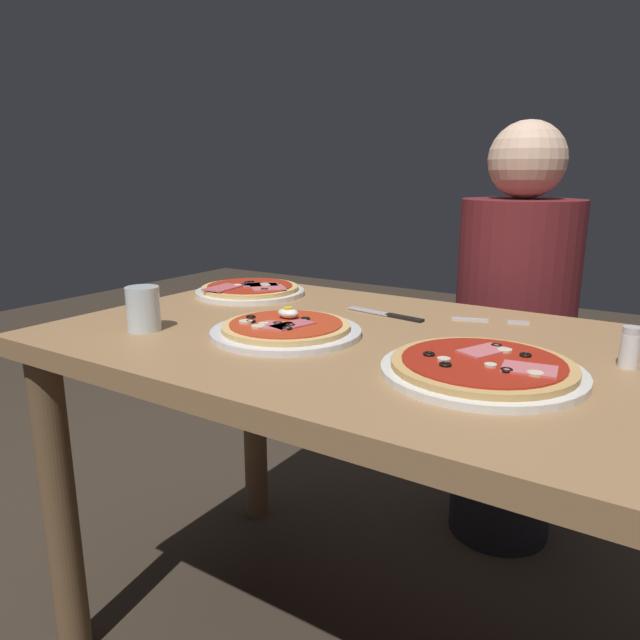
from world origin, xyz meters
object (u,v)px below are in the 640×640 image
(pizza_foreground, at_px, (286,329))
(pizza_across_right, at_px, (250,290))
(salt_shaker, at_px, (630,348))
(knife, at_px, (390,315))
(diner_person, at_px, (511,352))
(water_glass_near, at_px, (143,312))
(pizza_across_left, at_px, (482,368))
(fork, at_px, (484,320))
(dining_table, at_px, (365,395))

(pizza_foreground, distance_m, pizza_across_right, 0.41)
(pizza_across_right, height_order, salt_shaker, salt_shaker)
(knife, distance_m, salt_shaker, 0.49)
(pizza_across_right, bearing_deg, diner_person, 40.15)
(pizza_foreground, xyz_separation_m, diner_person, (0.24, 0.73, -0.19))
(water_glass_near, relative_size, salt_shaker, 1.31)
(knife, xyz_separation_m, diner_person, (0.14, 0.48, -0.18))
(knife, relative_size, salt_shaker, 2.92)
(pizza_across_left, distance_m, salt_shaker, 0.25)
(pizza_across_left, relative_size, fork, 2.04)
(water_glass_near, bearing_deg, pizza_across_left, 9.02)
(dining_table, relative_size, knife, 6.28)
(pizza_across_right, relative_size, salt_shaker, 4.17)
(pizza_foreground, relative_size, fork, 1.90)
(pizza_foreground, height_order, water_glass_near, water_glass_near)
(pizza_across_left, relative_size, water_glass_near, 3.57)
(dining_table, relative_size, salt_shaker, 18.34)
(fork, distance_m, salt_shaker, 0.34)
(water_glass_near, bearing_deg, dining_table, 26.50)
(pizza_across_left, xyz_separation_m, salt_shaker, (0.18, 0.17, 0.02))
(pizza_across_left, relative_size, diner_person, 0.27)
(pizza_foreground, relative_size, knife, 1.49)
(fork, relative_size, diner_person, 0.13)
(pizza_across_left, bearing_deg, diner_person, 101.23)
(knife, bearing_deg, water_glass_near, -133.85)
(fork, bearing_deg, diner_person, 95.93)
(fork, height_order, diner_person, diner_person)
(pizza_across_right, xyz_separation_m, diner_person, (0.55, 0.47, -0.19))
(dining_table, distance_m, knife, 0.22)
(pizza_foreground, distance_m, water_glass_near, 0.29)
(dining_table, bearing_deg, fork, 58.31)
(dining_table, xyz_separation_m, knife, (-0.04, 0.18, 0.12))
(pizza_across_left, distance_m, water_glass_near, 0.66)
(dining_table, height_order, pizza_foreground, pizza_foreground)
(dining_table, xyz_separation_m, diner_person, (0.11, 0.66, -0.06))
(pizza_across_right, relative_size, fork, 1.81)
(pizza_across_left, xyz_separation_m, water_glass_near, (-0.65, -0.10, 0.03))
(dining_table, bearing_deg, pizza_across_left, -20.12)
(pizza_foreground, distance_m, fork, 0.43)
(diner_person, bearing_deg, salt_shaker, 119.72)
(pizza_across_right, xyz_separation_m, water_glass_near, (0.05, -0.39, 0.03))
(knife, bearing_deg, diner_person, 73.40)
(pizza_across_left, height_order, water_glass_near, water_glass_near)
(diner_person, bearing_deg, dining_table, 80.79)
(pizza_across_right, height_order, fork, pizza_across_right)
(dining_table, bearing_deg, water_glass_near, -153.50)
(pizza_across_left, relative_size, pizza_across_right, 1.12)
(dining_table, distance_m, pizza_across_left, 0.30)
(dining_table, height_order, pizza_across_left, pizza_across_left)
(pizza_across_right, bearing_deg, pizza_foreground, -40.61)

